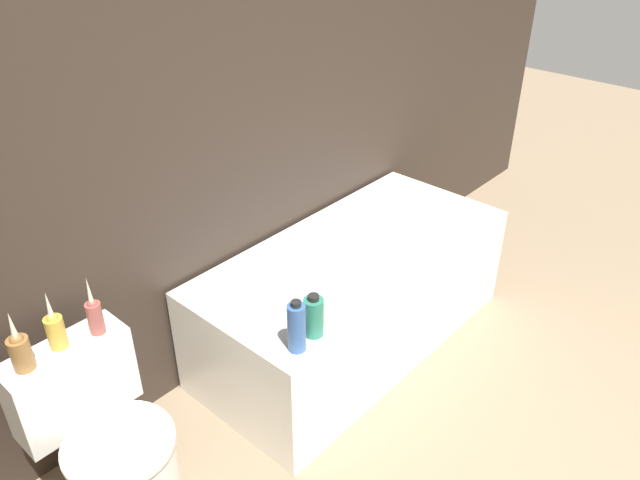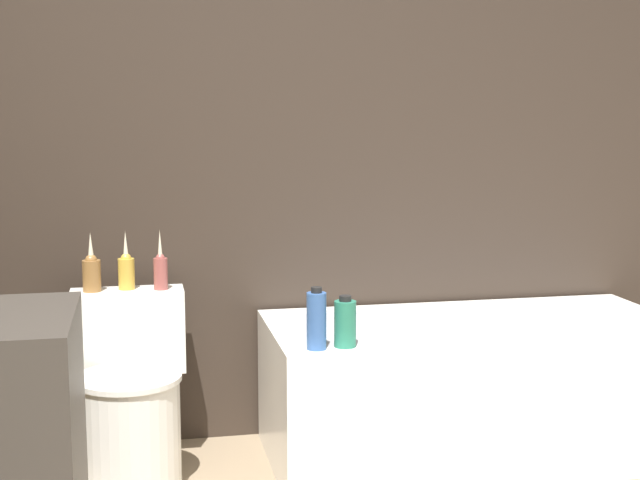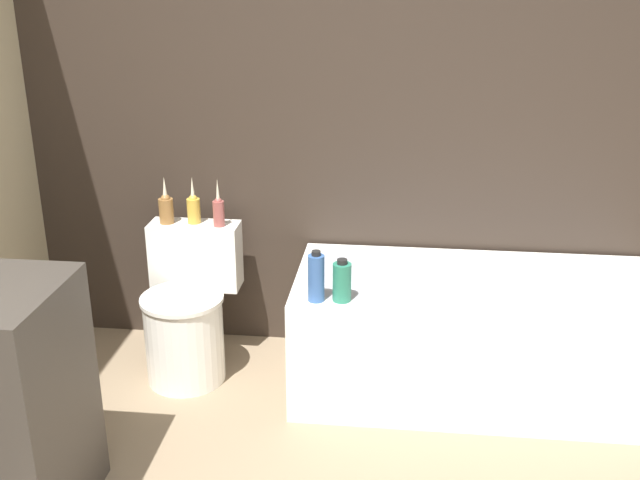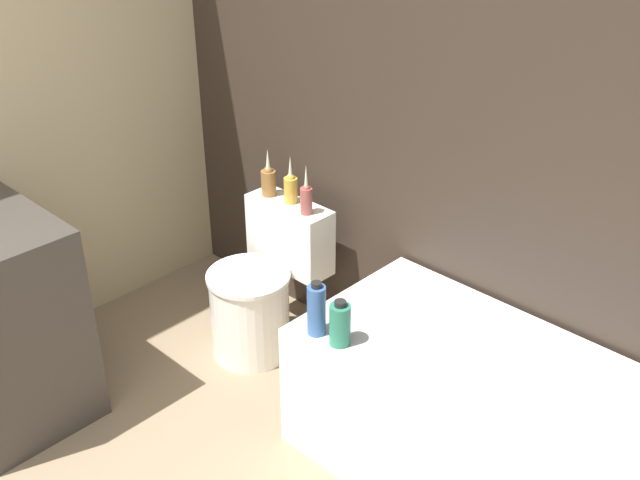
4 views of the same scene
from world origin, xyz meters
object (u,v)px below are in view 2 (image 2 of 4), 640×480
Objects in this scene: bathtub at (471,387)px; vase_bronze at (161,270)px; shampoo_bottle_short at (345,323)px; shampoo_bottle_tall at (316,320)px; vase_gold at (92,271)px; vase_silver at (126,270)px; toilet at (130,401)px.

vase_bronze is (-1.22, 0.19, 0.49)m from bathtub.
shampoo_bottle_short is at bearing -36.37° from vase_bronze.
shampoo_bottle_short is (0.11, 0.01, -0.02)m from shampoo_bottle_tall.
vase_gold is at bearing 172.26° from bathtub.
vase_silver reaches higher than bathtub.
shampoo_bottle_tall is at bearing -31.99° from vase_gold.
toilet is at bearing 179.36° from bathtub.
vase_silver is 0.91m from shampoo_bottle_short.
shampoo_bottle_short is (0.76, -0.29, 0.33)m from toilet.
bathtub is at bearing 25.07° from shampoo_bottle_short.
bathtub is 0.84m from shampoo_bottle_tall.
vase_gold is at bearing -172.63° from vase_silver.
vase_gold is 1.04× the size of shampoo_bottle_tall.
vase_gold is (-1.48, 0.20, 0.49)m from bathtub.
vase_gold is 0.26m from vase_bronze.
bathtub is 1.32m from vase_bronze.
vase_gold reaches higher than vase_silver.
shampoo_bottle_tall reaches higher than shampoo_bottle_short.
shampoo_bottle_tall is (0.78, -0.49, -0.12)m from vase_gold.
bathtub is 6.94× the size of vase_bronze.
vase_gold is at bearing 151.80° from shampoo_bottle_short.
bathtub is at bearing -8.73° from vase_bronze.
vase_silver is 0.98× the size of vase_bronze.
bathtub is 8.83× the size of shampoo_bottle_short.
toilet is 0.80m from shampoo_bottle_tall.
shampoo_bottle_short is at bearing -28.20° from vase_gold.
bathtub is at bearing -0.64° from toilet.
vase_gold reaches higher than toilet.
shampoo_bottle_tall is (-0.69, -0.29, 0.38)m from bathtub.
vase_bronze reaches higher than toilet.
vase_silver is 1.25× the size of shampoo_bottle_short.
toilet is 3.01× the size of vase_silver.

